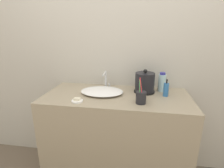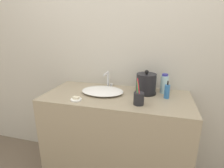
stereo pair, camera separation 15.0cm
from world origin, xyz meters
The scene contains 9 objects.
wall_back centered at (0.00, 0.60, 1.30)m, with size 6.00×0.04×2.60m.
vanity_counter centered at (0.00, 0.29, 0.45)m, with size 1.27×0.58×0.90m.
sink_basin centered at (-0.13, 0.31, 0.92)m, with size 0.38×0.28×0.04m.
faucet centered at (-0.13, 0.47, 0.99)m, with size 0.06×0.14×0.16m.
electric_kettle centered at (0.24, 0.41, 0.98)m, with size 0.19×0.19×0.22m.
toothbrush_cup centered at (0.21, 0.14, 0.95)m, with size 0.08×0.08×0.21m.
lotion_bottle centered at (0.42, 0.33, 0.96)m, with size 0.04×0.04×0.15m.
shampoo_bottle centered at (0.40, 0.46, 0.98)m, with size 0.07×0.07×0.18m.
soap_dish centered at (-0.29, 0.09, 0.91)m, with size 0.09×0.09×0.03m.
Camera 2 is at (0.33, -1.10, 1.44)m, focal length 28.00 mm.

